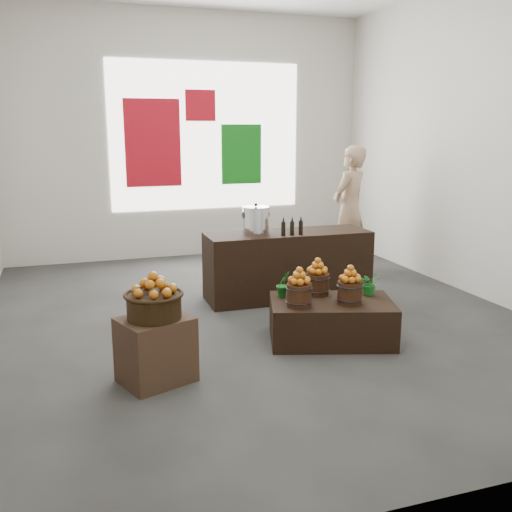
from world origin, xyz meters
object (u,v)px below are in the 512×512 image
object	(u,v)px
crate	(156,350)
counter	(288,265)
display_table	(331,321)
shopper	(349,209)
wicker_basket	(154,306)
stock_pot_left	(256,221)

from	to	relation	value
crate	counter	xyz separation A→B (m)	(1.99, 1.97, 0.14)
display_table	crate	bearing A→B (deg)	-150.41
counter	display_table	bearing A→B (deg)	-94.17
display_table	shopper	size ratio (longest dim) A/B	0.65
crate	wicker_basket	distance (m)	0.39
stock_pot_left	display_table	bearing A→B (deg)	-79.81
display_table	counter	bearing A→B (deg)	102.26
shopper	display_table	bearing A→B (deg)	27.03
crate	wicker_basket	bearing A→B (deg)	0.00
display_table	counter	distance (m)	1.60
display_table	stock_pot_left	distance (m)	1.80
stock_pot_left	shopper	size ratio (longest dim) A/B	0.17
shopper	stock_pot_left	bearing A→B (deg)	-2.26
counter	shopper	xyz separation A→B (m)	(1.43, 1.09, 0.52)
wicker_basket	display_table	xyz separation A→B (m)	(1.85, 0.40, -0.46)
crate	counter	size ratio (longest dim) A/B	0.27
crate	counter	world-z (taller)	counter
crate	counter	distance (m)	2.81
wicker_basket	counter	size ratio (longest dim) A/B	0.22
wicker_basket	stock_pot_left	bearing A→B (deg)	51.69
stock_pot_left	shopper	bearing A→B (deg)	30.17
wicker_basket	stock_pot_left	xyz separation A→B (m)	(1.57, 1.98, 0.34)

